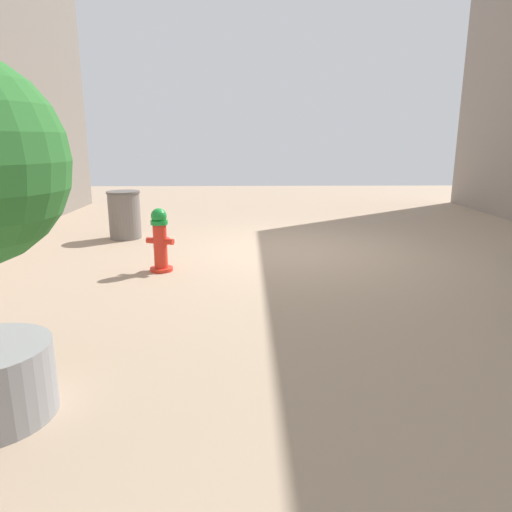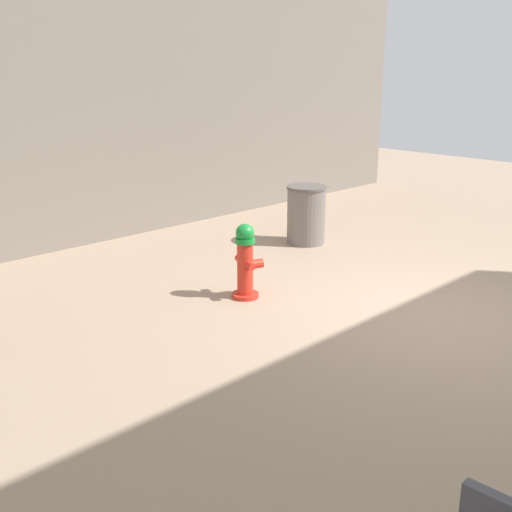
# 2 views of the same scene
# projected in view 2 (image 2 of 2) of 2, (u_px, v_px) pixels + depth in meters

# --- Properties ---
(ground_plane) EXTENTS (23.40, 23.40, 0.00)m
(ground_plane) POSITION_uv_depth(u_px,v_px,m) (447.00, 318.00, 6.97)
(ground_plane) COLOR tan
(fire_hydrant) EXTENTS (0.42, 0.40, 0.91)m
(fire_hydrant) POSITION_uv_depth(u_px,v_px,m) (246.00, 261.00, 7.46)
(fire_hydrant) COLOR red
(fire_hydrant) RESTS_ON ground_plane
(trash_bin) EXTENTS (0.62, 0.62, 0.91)m
(trash_bin) POSITION_uv_depth(u_px,v_px,m) (306.00, 215.00, 9.76)
(trash_bin) COLOR slate
(trash_bin) RESTS_ON ground_plane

